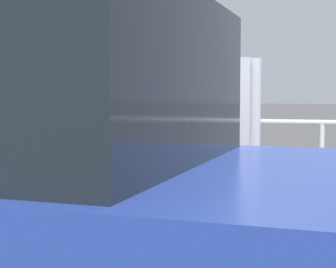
{
  "coord_description": "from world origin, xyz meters",
  "views": [
    {
      "loc": [
        1.31,
        -3.03,
        1.42
      ],
      "look_at": [
        0.17,
        0.5,
        1.15
      ],
      "focal_mm": 58.13,
      "sensor_mm": 36.0,
      "label": 1
    }
  ],
  "objects": [
    {
      "name": "pedestrian_at_meter",
      "position": [
        0.48,
        0.53,
        1.15
      ],
      "size": [
        0.62,
        0.63,
        1.75
      ],
      "rotation": [
        0.0,
        0.0,
        -2.82
      ],
      "color": "#1E233F",
      "rests_on": "sidewalk_curb"
    },
    {
      "name": "sidewalk_curb",
      "position": [
        0.0,
        1.69,
        0.07
      ],
      "size": [
        36.0,
        3.39,
        0.15
      ],
      "primitive_type": "cube",
      "color": "gray",
      "rests_on": "ground"
    },
    {
      "name": "parking_meter",
      "position": [
        -0.21,
        0.33,
        1.16
      ],
      "size": [
        0.17,
        0.18,
        1.41
      ],
      "rotation": [
        0.0,
        0.0,
        3.1
      ],
      "color": "slate",
      "rests_on": "sidewalk_curb"
    },
    {
      "name": "background_railing",
      "position": [
        -0.0,
        3.09,
        0.87
      ],
      "size": [
        24.06,
        0.06,
        1.0
      ],
      "color": "gray",
      "rests_on": "sidewalk_curb"
    }
  ]
}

